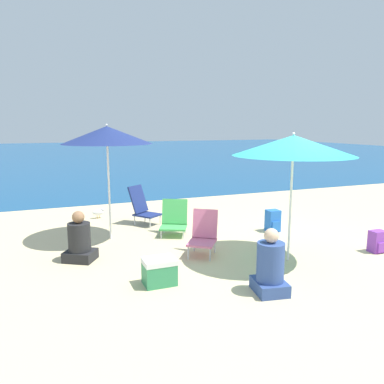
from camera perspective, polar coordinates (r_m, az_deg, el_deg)
ground_plane at (r=6.34m, az=14.50°, el=-9.64°), size 60.00×60.00×0.00m
sea_water at (r=30.39m, az=-14.86°, el=5.77°), size 60.00×40.00×0.01m
beach_umbrella_teal at (r=5.87m, az=15.18°, el=6.84°), size 1.85×1.85×2.01m
beach_umbrella_navy at (r=6.94m, az=-12.84°, el=8.44°), size 1.62×1.62×2.14m
beach_chair_pink at (r=6.22m, az=1.75°, el=-6.31°), size 0.66×0.69×0.73m
beach_chair_navy at (r=8.13m, az=-7.57°, el=-2.20°), size 0.70×0.74×0.83m
beach_chair_green at (r=7.34m, az=-2.75°, el=-4.15°), size 0.68×0.71×0.67m
person_seated_near at (r=6.18m, az=-16.76°, el=-7.20°), size 0.59×0.56×0.80m
person_seated_far at (r=4.93m, az=11.83°, el=-11.17°), size 0.46×0.51×0.85m
backpack_purple at (r=7.07m, az=26.42°, el=-6.78°), size 0.26×0.22×0.37m
backpack_blue at (r=7.72m, az=12.22°, el=-4.32°), size 0.25×0.25×0.44m
cooler_box at (r=5.14m, az=-5.00°, el=-11.94°), size 0.43×0.33×0.36m
seagull at (r=8.88m, az=-14.06°, el=-3.02°), size 0.27×0.11×0.23m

